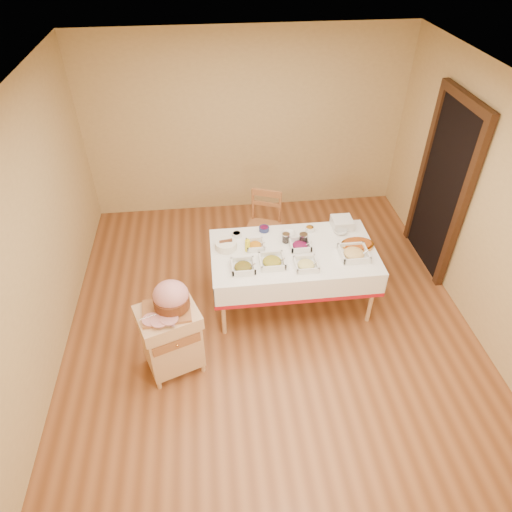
{
  "coord_description": "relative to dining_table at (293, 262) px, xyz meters",
  "views": [
    {
      "loc": [
        -0.57,
        -3.58,
        3.86
      ],
      "look_at": [
        -0.13,
        0.2,
        0.81
      ],
      "focal_mm": 32.0,
      "sensor_mm": 36.0,
      "label": 1
    }
  ],
  "objects": [
    {
      "name": "room_shell",
      "position": [
        -0.3,
        -0.3,
        0.7
      ],
      "size": [
        5.0,
        5.0,
        5.0
      ],
      "color": "brown",
      "rests_on": "ground"
    },
    {
      "name": "doorway",
      "position": [
        1.9,
        0.6,
        0.51
      ],
      "size": [
        0.09,
        1.1,
        2.2
      ],
      "color": "black",
      "rests_on": "ground"
    },
    {
      "name": "dining_table",
      "position": [
        0.0,
        0.0,
        0.0
      ],
      "size": [
        1.82,
        1.02,
        0.76
      ],
      "color": "tan",
      "rests_on": "ground"
    },
    {
      "name": "butcher_cart",
      "position": [
        -1.35,
        -0.82,
        -0.15
      ],
      "size": [
        0.68,
        0.63,
        0.79
      ],
      "color": "tan",
      "rests_on": "ground"
    },
    {
      "name": "dining_chair",
      "position": [
        -0.21,
        0.91,
        -0.12
      ],
      "size": [
        0.53,
        0.52,
        0.93
      ],
      "color": "#9C5E33",
      "rests_on": "ground"
    },
    {
      "name": "ham_on_board",
      "position": [
        -1.3,
        -0.78,
        0.32
      ],
      "size": [
        0.47,
        0.45,
        0.31
      ],
      "color": "#9C5E33",
      "rests_on": "butcher_cart"
    },
    {
      "name": "serving_dish_a",
      "position": [
        -0.58,
        -0.25,
        0.2
      ],
      "size": [
        0.25,
        0.25,
        0.11
      ],
      "color": "silver",
      "rests_on": "dining_table"
    },
    {
      "name": "serving_dish_b",
      "position": [
        -0.27,
        -0.2,
        0.2
      ],
      "size": [
        0.27,
        0.27,
        0.11
      ],
      "color": "silver",
      "rests_on": "dining_table"
    },
    {
      "name": "serving_dish_c",
      "position": [
        0.08,
        -0.28,
        0.19
      ],
      "size": [
        0.24,
        0.24,
        0.1
      ],
      "color": "silver",
      "rests_on": "dining_table"
    },
    {
      "name": "serving_dish_d",
      "position": [
        0.63,
        -0.17,
        0.2
      ],
      "size": [
        0.3,
        0.3,
        0.11
      ],
      "color": "silver",
      "rests_on": "dining_table"
    },
    {
      "name": "serving_dish_e",
      "position": [
        -0.41,
        0.11,
        0.19
      ],
      "size": [
        0.21,
        0.2,
        0.09
      ],
      "color": "silver",
      "rests_on": "dining_table"
    },
    {
      "name": "serving_dish_f",
      "position": [
        0.08,
        0.05,
        0.2
      ],
      "size": [
        0.24,
        0.23,
        0.11
      ],
      "color": "silver",
      "rests_on": "dining_table"
    },
    {
      "name": "small_bowl_left",
      "position": [
        -0.6,
        0.34,
        0.19
      ],
      "size": [
        0.11,
        0.11,
        0.05
      ],
      "color": "silver",
      "rests_on": "dining_table"
    },
    {
      "name": "small_bowl_mid",
      "position": [
        -0.27,
        0.42,
        0.19
      ],
      "size": [
        0.12,
        0.12,
        0.05
      ],
      "color": "navy",
      "rests_on": "dining_table"
    },
    {
      "name": "small_bowl_right",
      "position": [
        0.25,
        0.35,
        0.19
      ],
      "size": [
        0.11,
        0.11,
        0.05
      ],
      "color": "silver",
      "rests_on": "dining_table"
    },
    {
      "name": "bowl_white_imported",
      "position": [
        -0.01,
        0.29,
        0.18
      ],
      "size": [
        0.19,
        0.19,
        0.04
      ],
      "primitive_type": "imported",
      "rotation": [
        0.0,
        0.0,
        -0.18
      ],
      "color": "silver",
      "rests_on": "dining_table"
    },
    {
      "name": "bowl_small_imported",
      "position": [
        0.6,
        0.27,
        0.19
      ],
      "size": [
        0.2,
        0.2,
        0.05
      ],
      "primitive_type": "imported",
      "rotation": [
        0.0,
        0.0,
        -0.37
      ],
      "color": "silver",
      "rests_on": "dining_table"
    },
    {
      "name": "preserve_jar_left",
      "position": [
        -0.06,
        0.17,
        0.21
      ],
      "size": [
        0.09,
        0.09,
        0.11
      ],
      "color": "silver",
      "rests_on": "dining_table"
    },
    {
      "name": "preserve_jar_right",
      "position": [
        0.13,
        0.13,
        0.22
      ],
      "size": [
        0.1,
        0.1,
        0.12
      ],
      "color": "silver",
      "rests_on": "dining_table"
    },
    {
      "name": "mustard_bottle",
      "position": [
        -0.5,
        0.06,
        0.24
      ],
      "size": [
        0.06,
        0.06,
        0.18
      ],
      "color": "yellow",
      "rests_on": "dining_table"
    },
    {
      "name": "bread_basket",
      "position": [
        -0.74,
        0.13,
        0.21
      ],
      "size": [
        0.24,
        0.24,
        0.11
      ],
      "color": "white",
      "rests_on": "dining_table"
    },
    {
      "name": "plate_stack",
      "position": [
        0.64,
        0.39,
        0.22
      ],
      "size": [
        0.23,
        0.23,
        0.11
      ],
      "color": "silver",
      "rests_on": "dining_table"
    },
    {
      "name": "brass_platter",
      "position": [
        0.72,
        0.0,
        0.18
      ],
      "size": [
        0.37,
        0.27,
        0.05
      ],
      "color": "gold",
      "rests_on": "dining_table"
    }
  ]
}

